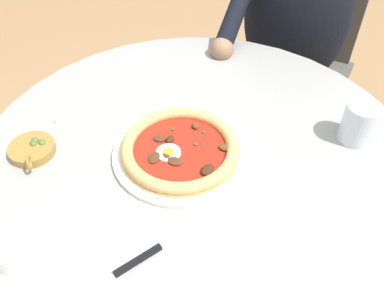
% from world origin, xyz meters
% --- Properties ---
extents(dining_table, '(1.01, 1.01, 0.72)m').
position_xyz_m(dining_table, '(0.00, 0.00, 0.57)').
color(dining_table, '#999993').
rests_on(dining_table, ground).
extents(pizza_on_plate, '(0.30, 0.30, 0.04)m').
position_xyz_m(pizza_on_plate, '(0.01, 0.04, 0.74)').
color(pizza_on_plate, white).
rests_on(pizza_on_plate, dining_table).
extents(water_glass, '(0.08, 0.08, 0.10)m').
position_xyz_m(water_glass, '(-0.19, -0.31, 0.76)').
color(water_glass, silver).
rests_on(water_glass, dining_table).
extents(steak_knife, '(0.01, 0.23, 0.01)m').
position_xyz_m(steak_knife, '(-0.16, 0.28, 0.72)').
color(steak_knife, silver).
rests_on(steak_knife, dining_table).
extents(ramekin_capers, '(0.08, 0.08, 0.04)m').
position_xyz_m(ramekin_capers, '(-0.01, 0.42, 0.74)').
color(ramekin_capers, white).
rests_on(ramekin_capers, dining_table).
extents(olive_pan, '(0.12, 0.10, 0.04)m').
position_xyz_m(olive_pan, '(0.22, 0.30, 0.73)').
color(olive_pan, olive).
rests_on(olive_pan, dining_table).
extents(fork_utensil, '(0.06, 0.16, 0.00)m').
position_xyz_m(fork_utensil, '(0.31, 0.14, 0.72)').
color(fork_utensil, '#BCBCC1').
rests_on(fork_utensil, dining_table).
extents(diner_person, '(0.43, 0.57, 1.20)m').
position_xyz_m(diner_person, '(0.29, -0.63, 0.53)').
color(diner_person, '#282833').
rests_on(diner_person, ground).
extents(cafe_chair_diner, '(0.56, 0.56, 0.85)m').
position_xyz_m(cafe_chair_diner, '(0.35, -0.76, 0.52)').
color(cafe_chair_diner, '#504A45').
rests_on(cafe_chair_diner, ground).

